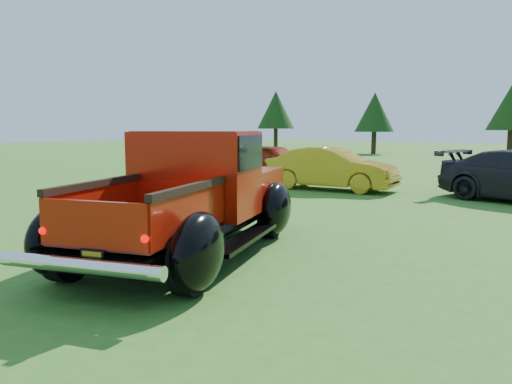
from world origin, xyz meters
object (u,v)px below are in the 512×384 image
pickup_truck (197,194)px  show_car_yellow (331,169)px  tree_west (375,112)px  tree_mid_left (512,106)px  show_car_red (274,160)px  tree_far_west (276,110)px

pickup_truck → show_car_yellow: bearing=85.0°
tree_west → tree_mid_left: size_ratio=0.92×
tree_west → show_car_red: size_ratio=1.21×
tree_west → pickup_truck: 31.63m
show_car_yellow → tree_west: bearing=13.5°
tree_west → tree_mid_left: 9.22m
tree_mid_left → show_car_yellow: tree_mid_left is taller
tree_west → show_car_yellow: 23.14m
pickup_truck → show_car_yellow: 8.59m
tree_far_west → tree_west: size_ratio=1.13×
tree_west → show_car_yellow: bearing=-67.6°
tree_west → show_car_red: tree_west is taller
tree_west → show_car_yellow: tree_west is taller
tree_mid_left → pickup_truck: size_ratio=0.90×
pickup_truck → show_car_red: bearing=100.6°
show_car_yellow → show_car_red: bearing=48.9°
pickup_truck → show_car_yellow: (-2.32, 8.27, -0.24)m
tree_west → show_car_red: 19.18m
tree_mid_left → show_car_red: (-4.62, -20.51, -2.73)m
tree_far_west → show_car_red: 24.41m
tree_mid_left → show_car_red: 21.20m
show_car_red → show_car_yellow: (4.39, -2.77, 0.03)m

